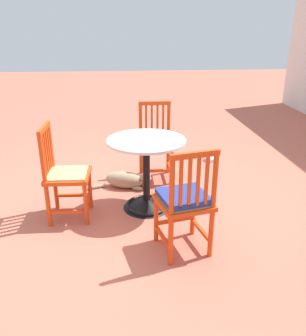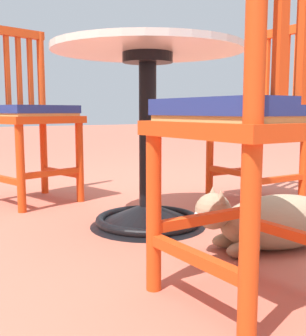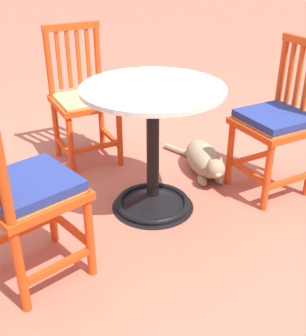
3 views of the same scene
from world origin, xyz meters
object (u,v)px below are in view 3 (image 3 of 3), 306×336
(tabby_cat, at_px, (205,161))
(cafe_table, at_px, (153,163))
(orange_chair_facing_out, at_px, (26,193))
(orange_chair_tucked_in, at_px, (83,100))
(orange_chair_near_fence, at_px, (278,122))

(tabby_cat, bearing_deg, cafe_table, 20.48)
(tabby_cat, bearing_deg, orange_chair_facing_out, 19.02)
(cafe_table, distance_m, orange_chair_tucked_in, 0.79)
(orange_chair_tucked_in, xyz_separation_m, tabby_cat, (-0.60, 0.59, -0.34))
(orange_chair_tucked_in, bearing_deg, tabby_cat, 135.28)
(orange_chair_near_fence, distance_m, orange_chair_tucked_in, 1.26)
(orange_chair_near_fence, distance_m, tabby_cat, 0.56)
(cafe_table, bearing_deg, orange_chair_facing_out, 18.06)
(cafe_table, distance_m, orange_chair_near_fence, 0.78)
(cafe_table, height_order, orange_chair_near_fence, orange_chair_near_fence)
(cafe_table, xyz_separation_m, orange_chair_tucked_in, (0.11, -0.77, 0.15))
(cafe_table, height_order, orange_chair_facing_out, orange_chair_facing_out)
(orange_chair_near_fence, height_order, tabby_cat, orange_chair_near_fence)
(cafe_table, bearing_deg, orange_chair_tucked_in, -82.12)
(orange_chair_tucked_in, height_order, tabby_cat, orange_chair_tucked_in)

